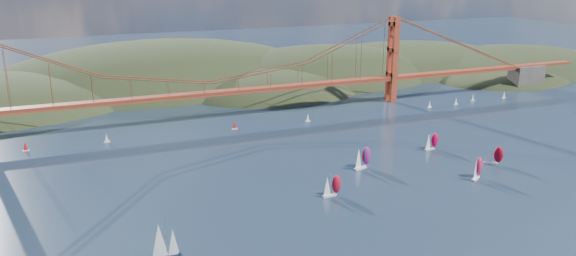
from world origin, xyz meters
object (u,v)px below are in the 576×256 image
(racer_0, at_px, (332,185))
(racer_3, at_px, (431,141))
(sloop_navy, at_px, (163,242))
(racer_1, at_px, (477,168))
(racer_2, at_px, (493,155))
(racer_rwb, at_px, (362,157))

(racer_0, distance_m, racer_3, 77.75)
(sloop_navy, relative_size, racer_1, 1.35)
(sloop_navy, relative_size, racer_0, 1.43)
(racer_2, distance_m, racer_3, 30.84)
(racer_0, xyz_separation_m, racer_1, (65.50, -6.25, 0.26))
(sloop_navy, bearing_deg, racer_1, 9.43)
(racer_1, height_order, racer_2, racer_1)
(sloop_navy, height_order, racer_3, sloop_navy)
(racer_3, bearing_deg, racer_2, -72.10)
(racer_0, relative_size, racer_1, 0.95)
(racer_2, xyz_separation_m, racer_3, (-14.01, 27.48, -0.12))
(sloop_navy, height_order, racer_rwb, sloop_navy)
(racer_2, bearing_deg, racer_0, -140.85)
(racer_3, height_order, racer_rwb, racer_rwb)
(racer_0, distance_m, racer_1, 65.80)
(racer_0, bearing_deg, racer_rwb, 34.59)
(racer_0, height_order, racer_3, racer_0)
(racer_0, xyz_separation_m, racer_rwb, (26.16, 22.72, 0.65))
(sloop_navy, xyz_separation_m, racer_1, (135.33, 18.49, -1.25))
(sloop_navy, xyz_separation_m, racer_3, (140.21, 57.77, -1.64))
(racer_1, height_order, racer_rwb, racer_rwb)
(racer_1, bearing_deg, racer_3, 49.14)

